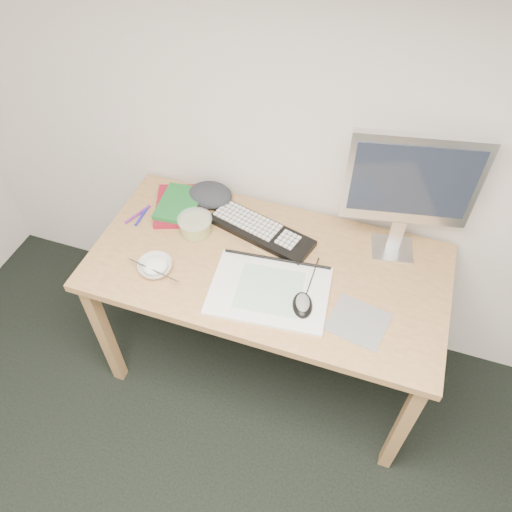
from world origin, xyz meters
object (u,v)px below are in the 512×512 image
at_px(desk, 267,278).
at_px(keyboard, 261,231).
at_px(sketchpad, 269,291).
at_px(monitor, 411,184).
at_px(rice_bowl, 155,267).

xyz_separation_m(desk, keyboard, (-0.08, 0.15, 0.10)).
height_order(desk, sketchpad, sketchpad).
height_order(monitor, rice_bowl, monitor).
distance_m(sketchpad, keyboard, 0.31).
xyz_separation_m(sketchpad, keyboard, (-0.13, 0.28, 0.01)).
bearing_deg(monitor, rice_bowl, -165.25).
height_order(sketchpad, monitor, monitor).
distance_m(desk, rice_bowl, 0.45).
bearing_deg(rice_bowl, sketchpad, 5.52).
bearing_deg(desk, sketchpad, -68.76).
distance_m(desk, monitor, 0.66).
relative_size(desk, sketchpad, 3.18).
relative_size(sketchpad, rice_bowl, 3.32).
bearing_deg(keyboard, rice_bowl, -119.59).
height_order(keyboard, monitor, monitor).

